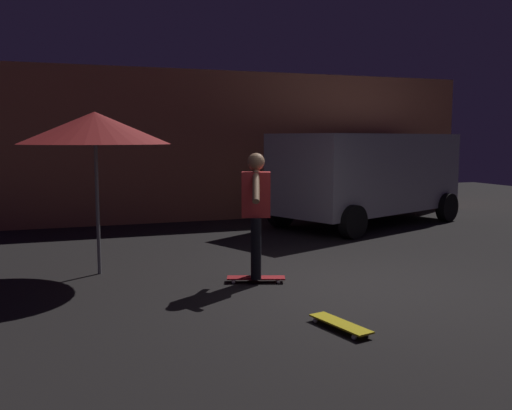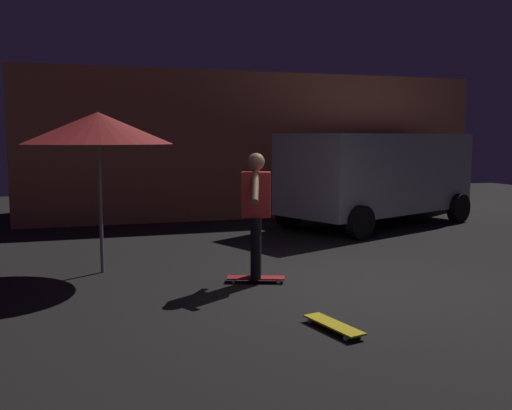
{
  "view_description": "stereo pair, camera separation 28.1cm",
  "coord_description": "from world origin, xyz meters",
  "px_view_note": "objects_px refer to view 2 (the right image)",
  "views": [
    {
      "loc": [
        -3.62,
        -6.49,
        1.93
      ],
      "look_at": [
        -1.09,
        0.58,
        1.05
      ],
      "focal_mm": 39.95,
      "sensor_mm": 36.0,
      "label": 1
    },
    {
      "loc": [
        -3.36,
        -6.58,
        1.93
      ],
      "look_at": [
        -1.09,
        0.58,
        1.05
      ],
      "focal_mm": 39.95,
      "sensor_mm": 36.0,
      "label": 2
    }
  ],
  "objects_px": {
    "parked_van": "(377,173)",
    "skateboard_spare": "(334,325)",
    "patio_umbrella": "(98,128)",
    "skater": "(256,206)",
    "skateboard_ridden": "(256,278)"
  },
  "relations": [
    {
      "from": "patio_umbrella",
      "to": "skater",
      "type": "xyz_separation_m",
      "value": [
        1.95,
        -1.21,
        -1.04
      ]
    },
    {
      "from": "parked_van",
      "to": "skater",
      "type": "relative_size",
      "value": 2.98
    },
    {
      "from": "skateboard_spare",
      "to": "skater",
      "type": "height_order",
      "value": "skater"
    },
    {
      "from": "patio_umbrella",
      "to": "skater",
      "type": "distance_m",
      "value": 2.52
    },
    {
      "from": "skateboard_spare",
      "to": "skater",
      "type": "bearing_deg",
      "value": 94.43
    },
    {
      "from": "patio_umbrella",
      "to": "skateboard_spare",
      "type": "xyz_separation_m",
      "value": [
        2.11,
        -3.3,
        -2.02
      ]
    },
    {
      "from": "parked_van",
      "to": "patio_umbrella",
      "type": "height_order",
      "value": "patio_umbrella"
    },
    {
      "from": "skater",
      "to": "parked_van",
      "type": "bearing_deg",
      "value": 44.77
    },
    {
      "from": "parked_van",
      "to": "skateboard_spare",
      "type": "height_order",
      "value": "parked_van"
    },
    {
      "from": "patio_umbrella",
      "to": "skateboard_ridden",
      "type": "xyz_separation_m",
      "value": [
        1.95,
        -1.21,
        -2.02
      ]
    },
    {
      "from": "parked_van",
      "to": "skateboard_spare",
      "type": "distance_m",
      "value": 7.45
    },
    {
      "from": "parked_van",
      "to": "skateboard_spare",
      "type": "xyz_separation_m",
      "value": [
        -3.98,
        -6.2,
        -1.11
      ]
    },
    {
      "from": "skateboard_spare",
      "to": "patio_umbrella",
      "type": "bearing_deg",
      "value": 122.6
    },
    {
      "from": "parked_van",
      "to": "patio_umbrella",
      "type": "relative_size",
      "value": 2.16
    },
    {
      "from": "skateboard_spare",
      "to": "parked_van",
      "type": "bearing_deg",
      "value": 57.3
    }
  ]
}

